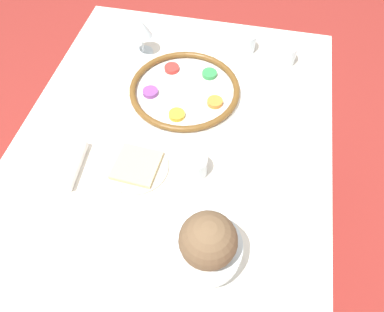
{
  "coord_description": "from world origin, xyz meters",
  "views": [
    {
      "loc": [
        0.56,
        0.19,
        1.59
      ],
      "look_at": [
        -0.01,
        0.07,
        0.77
      ],
      "focal_mm": 35.0,
      "sensor_mm": 36.0,
      "label": 1
    }
  ],
  "objects": [
    {
      "name": "cup_far",
      "position": [
        -0.52,
        0.15,
        0.76
      ],
      "size": [
        0.08,
        0.08,
        0.07
      ],
      "color": "silver",
      "rests_on": "dining_table"
    },
    {
      "name": "fork_right",
      "position": [
        -0.21,
        0.29,
        0.73
      ],
      "size": [
        0.05,
        0.2,
        0.01
      ],
      "color": "silver",
      "rests_on": "dining_table"
    },
    {
      "name": "fork_left",
      "position": [
        -0.24,
        0.29,
        0.73
      ],
      "size": [
        0.04,
        0.2,
        0.01
      ],
      "color": "silver",
      "rests_on": "dining_table"
    },
    {
      "name": "ground_plane",
      "position": [
        0.0,
        0.0,
        0.0
      ],
      "size": [
        8.0,
        8.0,
        0.0
      ],
      "primitive_type": "plane",
      "color": "maroon"
    },
    {
      "name": "cup_near",
      "position": [
        -0.49,
        0.29,
        0.76
      ],
      "size": [
        0.08,
        0.08,
        0.07
      ],
      "color": "silver",
      "rests_on": "dining_table"
    },
    {
      "name": "coconut",
      "position": [
        0.27,
        0.16,
        0.89
      ],
      "size": [
        0.12,
        0.12,
        0.12
      ],
      "color": "brown",
      "rests_on": "fruit_stand"
    },
    {
      "name": "seder_plate",
      "position": [
        -0.27,
        -0.01,
        0.75
      ],
      "size": [
        0.35,
        0.35,
        0.03
      ],
      "color": "silver",
      "rests_on": "dining_table"
    },
    {
      "name": "bread_plate",
      "position": [
        0.03,
        -0.07,
        0.74
      ],
      "size": [
        0.17,
        0.17,
        0.02
      ],
      "color": "beige",
      "rests_on": "dining_table"
    },
    {
      "name": "wine_glass",
      "position": [
        -0.44,
        -0.19,
        0.83
      ],
      "size": [
        0.07,
        0.07,
        0.13
      ],
      "color": "silver",
      "rests_on": "dining_table"
    },
    {
      "name": "orange_fruit",
      "position": [
        0.28,
        0.16,
        0.87
      ],
      "size": [
        0.09,
        0.09,
        0.09
      ],
      "color": "orange",
      "rests_on": "fruit_stand"
    },
    {
      "name": "dining_table",
      "position": [
        0.0,
        0.0,
        0.37
      ],
      "size": [
        1.33,
        0.9,
        0.73
      ],
      "color": "silver",
      "rests_on": "ground_plane"
    },
    {
      "name": "cup_mid",
      "position": [
        0.01,
        0.08,
        0.76
      ],
      "size": [
        0.08,
        0.08,
        0.07
      ],
      "color": "silver",
      "rests_on": "dining_table"
    },
    {
      "name": "napkin_roll",
      "position": [
        0.07,
        -0.24,
        0.75
      ],
      "size": [
        0.15,
        0.05,
        0.04
      ],
      "color": "white",
      "rests_on": "dining_table"
    },
    {
      "name": "fruit_stand",
      "position": [
        0.25,
        0.15,
        0.8
      ],
      "size": [
        0.17,
        0.17,
        0.1
      ],
      "color": "silver",
      "rests_on": "dining_table"
    }
  ]
}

